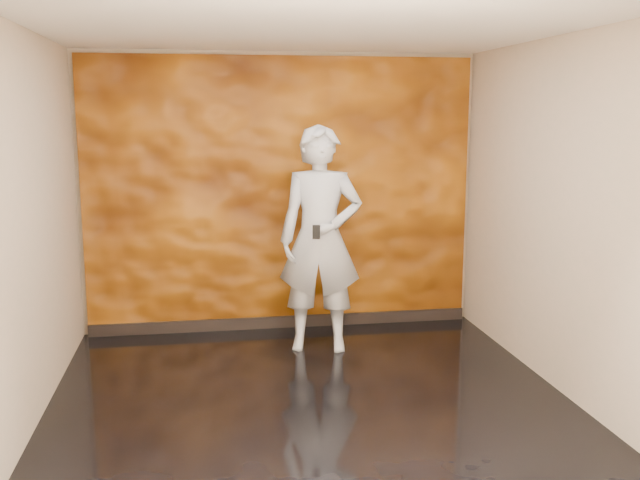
{
  "coord_description": "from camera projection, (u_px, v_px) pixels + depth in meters",
  "views": [
    {
      "loc": [
        -0.78,
        -5.18,
        2.2
      ],
      "look_at": [
        0.2,
        0.73,
        1.13
      ],
      "focal_mm": 40.0,
      "sensor_mm": 36.0,
      "label": 1
    }
  ],
  "objects": [
    {
      "name": "baseboard",
      "position": [
        283.0,
        322.0,
        7.4
      ],
      "size": [
        3.9,
        0.04,
        0.12
      ],
      "primitive_type": "cube",
      "color": "black",
      "rests_on": "ground"
    },
    {
      "name": "phone",
      "position": [
        316.0,
        232.0,
        6.28
      ],
      "size": [
        0.07,
        0.02,
        0.13
      ],
      "primitive_type": "cube",
      "rotation": [
        0.0,
        0.0,
        -0.14
      ],
      "color": "black",
      "rests_on": "man"
    },
    {
      "name": "feature_wall",
      "position": [
        281.0,
        195.0,
        7.21
      ],
      "size": [
        3.9,
        0.06,
        2.75
      ],
      "primitive_type": "cube",
      "color": "#C26B10",
      "rests_on": "ground"
    },
    {
      "name": "man",
      "position": [
        320.0,
        239.0,
        6.59
      ],
      "size": [
        0.85,
        0.65,
        2.09
      ],
      "primitive_type": "imported",
      "rotation": [
        0.0,
        0.0,
        -0.21
      ],
      "color": "#A3AAB3",
      "rests_on": "ground"
    },
    {
      "name": "room",
      "position": [
        310.0,
        222.0,
        5.3
      ],
      "size": [
        4.02,
        4.02,
        2.81
      ],
      "color": "black",
      "rests_on": "ground"
    }
  ]
}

